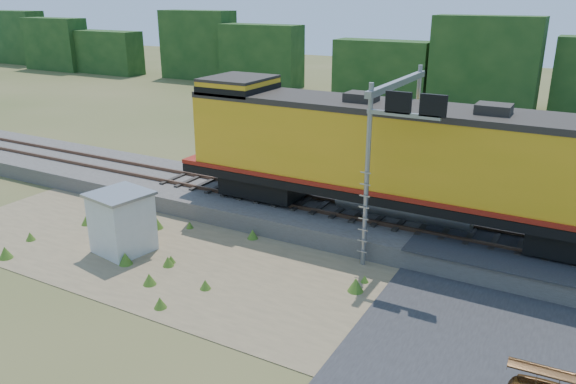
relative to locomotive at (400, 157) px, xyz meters
The scene contains 10 objects.
ground 7.34m from the locomotive, 111.76° to the right, with size 140.00×140.00×0.00m, color #475123.
ballast 3.91m from the locomotive, behind, with size 70.00×5.00×0.80m, color slate.
rails 3.54m from the locomotive, behind, with size 70.00×1.54×0.16m.
dirt_shoulder 7.85m from the locomotive, 128.62° to the right, with size 26.00×8.00×0.03m, color #8C7754.
road 7.77m from the locomotive, 48.79° to the right, with size 7.00×66.00×0.86m.
tree_line_north 32.09m from the locomotive, 94.28° to the left, with size 130.00×3.00×6.50m.
weed_clumps 9.04m from the locomotive, 134.97° to the right, with size 15.00×6.20×0.56m, color #466F1F, non-canonical shape.
locomotive is the anchor object (origin of this frame).
shed 11.02m from the locomotive, 144.81° to the right, with size 2.36×2.36×2.42m.
signal_gantry 1.70m from the locomotive, 82.26° to the right, with size 2.66×6.20×6.71m.
Camera 1 is at (8.81, -14.51, 9.49)m, focal length 35.00 mm.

